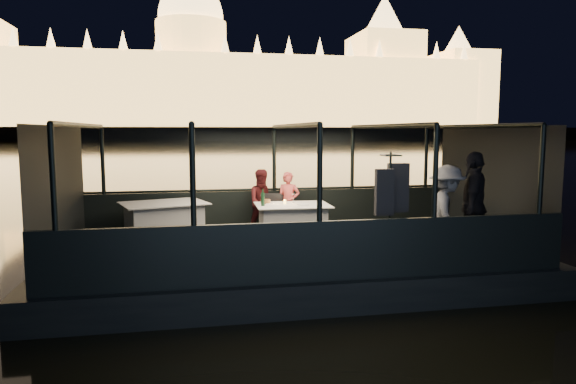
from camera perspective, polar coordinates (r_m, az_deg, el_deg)
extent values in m
plane|color=black|center=(89.20, -9.83, 4.90)|extent=(500.00, 500.00, 0.00)
cube|color=black|center=(9.71, 0.46, -9.40)|extent=(8.60, 4.40, 1.00)
cube|color=black|center=(9.59, 0.46, -6.64)|extent=(8.00, 4.00, 0.04)
cube|color=black|center=(11.43, -1.53, -2.06)|extent=(8.00, 0.08, 0.90)
cube|color=black|center=(7.58, 3.48, -6.61)|extent=(8.00, 0.08, 0.90)
cube|color=#423D33|center=(219.15, -10.57, 6.18)|extent=(400.00, 140.00, 6.00)
cube|color=silver|center=(10.18, 0.50, -3.52)|extent=(1.48, 1.10, 0.77)
cube|color=silver|center=(10.31, -13.58, -3.58)|extent=(1.83, 1.55, 0.83)
cube|color=black|center=(10.66, -1.63, -2.70)|extent=(0.54, 0.54, 0.89)
cube|color=black|center=(10.90, -0.39, -2.49)|extent=(0.41, 0.41, 0.84)
imported|color=#D2504C|center=(11.00, 0.04, -0.83)|extent=(0.56, 0.45, 1.34)
imported|color=#411215|center=(10.85, -2.78, -0.94)|extent=(0.72, 0.58, 1.41)
imported|color=silver|center=(9.05, 17.21, -2.13)|extent=(0.90, 1.20, 1.65)
imported|color=black|center=(9.27, 19.88, -2.03)|extent=(1.02, 1.16, 1.87)
cylinder|color=#13351D|center=(9.94, -2.81, -0.69)|extent=(0.07, 0.07, 0.33)
cylinder|color=brown|center=(10.28, -2.51, -1.06)|extent=(0.23, 0.23, 0.08)
cylinder|color=gold|center=(10.23, -0.35, -1.09)|extent=(0.06, 0.06, 0.08)
cylinder|color=white|center=(10.09, 1.69, -1.38)|extent=(0.31, 0.31, 0.01)
cylinder|color=white|center=(10.29, -2.24, -1.23)|extent=(0.30, 0.30, 0.01)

